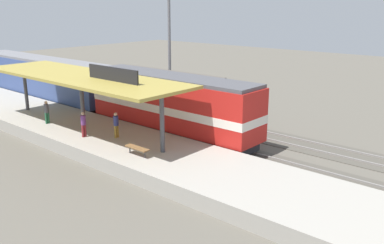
# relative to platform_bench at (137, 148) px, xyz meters

# --- Properties ---
(ground_plane) EXTENTS (120.00, 120.00, 0.00)m
(ground_plane) POSITION_rel_platform_bench_xyz_m (8.00, 7.30, -1.34)
(ground_plane) COLOR #5B564C
(track_near) EXTENTS (3.20, 110.00, 0.16)m
(track_near) POSITION_rel_platform_bench_xyz_m (6.00, 7.30, -1.31)
(track_near) COLOR #4E4941
(track_near) RESTS_ON ground
(track_far) EXTENTS (3.20, 110.00, 0.16)m
(track_far) POSITION_rel_platform_bench_xyz_m (10.60, 7.30, -1.31)
(track_far) COLOR #4E4941
(track_far) RESTS_ON ground
(platform) EXTENTS (6.00, 44.00, 0.90)m
(platform) POSITION_rel_platform_bench_xyz_m (1.40, 7.30, -0.89)
(platform) COLOR #9E998E
(platform) RESTS_ON ground
(station_canopy) EXTENTS (5.20, 18.00, 4.70)m
(station_canopy) POSITION_rel_platform_bench_xyz_m (1.40, 7.20, 3.19)
(station_canopy) COLOR #47474C
(station_canopy) RESTS_ON platform
(platform_bench) EXTENTS (0.44, 1.70, 0.50)m
(platform_bench) POSITION_rel_platform_bench_xyz_m (0.00, 0.00, 0.00)
(platform_bench) COLOR #333338
(platform_bench) RESTS_ON platform
(locomotive) EXTENTS (2.93, 14.43, 4.44)m
(locomotive) POSITION_rel_platform_bench_xyz_m (6.00, 2.96, 1.07)
(locomotive) COLOR #28282D
(locomotive) RESTS_ON track_near
(passenger_carriage_single) EXTENTS (2.90, 20.00, 4.24)m
(passenger_carriage_single) POSITION_rel_platform_bench_xyz_m (6.00, 20.96, 0.97)
(passenger_carriage_single) COLOR #28282D
(passenger_carriage_single) RESTS_ON track_near
(freight_car) EXTENTS (2.80, 12.00, 3.54)m
(freight_car) POSITION_rel_platform_bench_xyz_m (10.60, 8.28, 0.63)
(freight_car) COLOR #28282D
(freight_car) RESTS_ON track_far
(light_mast) EXTENTS (1.10, 1.10, 11.70)m
(light_mast) POSITION_rel_platform_bench_xyz_m (13.80, 10.61, 7.05)
(light_mast) COLOR slate
(light_mast) RESTS_ON ground
(person_waiting) EXTENTS (0.34, 0.34, 1.71)m
(person_waiting) POSITION_rel_platform_bench_xyz_m (1.41, 3.62, 0.51)
(person_waiting) COLOR olive
(person_waiting) RESTS_ON platform
(person_walking) EXTENTS (0.34, 0.34, 1.71)m
(person_walking) POSITION_rel_platform_bench_xyz_m (0.08, 5.37, 0.51)
(person_walking) COLOR maroon
(person_walking) RESTS_ON platform
(person_boarding) EXTENTS (0.34, 0.34, 1.71)m
(person_boarding) POSITION_rel_platform_bench_xyz_m (0.22, 10.18, 0.51)
(person_boarding) COLOR #23603D
(person_boarding) RESTS_ON platform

